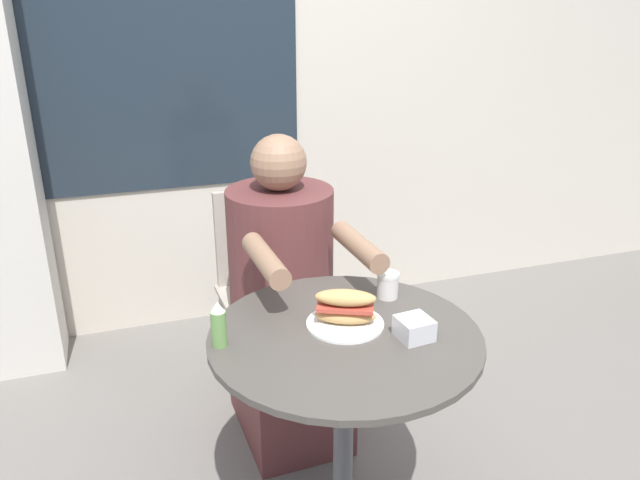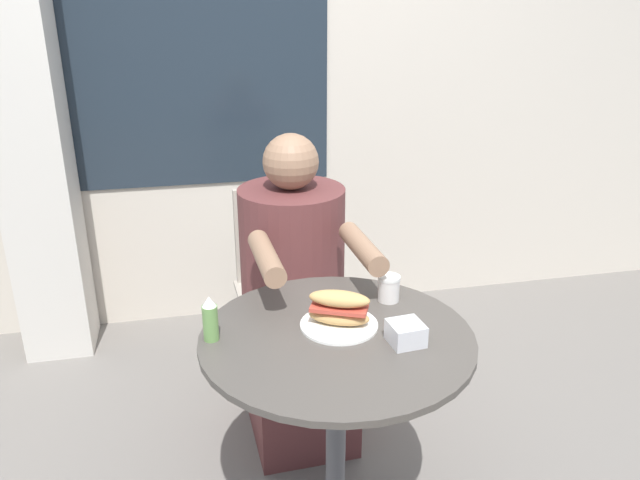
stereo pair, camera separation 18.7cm
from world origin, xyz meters
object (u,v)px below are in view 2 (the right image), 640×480
(diner_chair, at_px, (280,270))
(sandwich_on_plate, at_px, (339,312))
(condiment_bottle, at_px, (210,319))
(drink_cup, at_px, (389,288))
(seated_diner, at_px, (296,312))
(cafe_table, at_px, (336,392))

(diner_chair, relative_size, sandwich_on_plate, 3.88)
(sandwich_on_plate, relative_size, condiment_bottle, 1.71)
(diner_chair, bearing_deg, drink_cup, 104.09)
(diner_chair, distance_m, seated_diner, 0.35)
(diner_chair, height_order, sandwich_on_plate, diner_chair)
(diner_chair, xyz_separation_m, seated_diner, (0.01, -0.35, -0.02))
(cafe_table, height_order, seated_diner, seated_diner)
(drink_cup, bearing_deg, seated_diner, 117.72)
(cafe_table, relative_size, sandwich_on_plate, 3.45)
(drink_cup, bearing_deg, diner_chair, 106.31)
(drink_cup, relative_size, condiment_bottle, 0.62)
(diner_chair, height_order, seated_diner, seated_diner)
(diner_chair, height_order, condiment_bottle, diner_chair)
(cafe_table, bearing_deg, drink_cup, 39.60)
(cafe_table, relative_size, drink_cup, 9.43)
(cafe_table, distance_m, diner_chair, 0.94)
(diner_chair, xyz_separation_m, drink_cup, (0.23, -0.77, 0.26))
(drink_cup, xyz_separation_m, condiment_bottle, (-0.55, -0.12, 0.02))
(diner_chair, relative_size, seated_diner, 0.74)
(cafe_table, xyz_separation_m, diner_chair, (-0.02, 0.94, -0.02))
(cafe_table, relative_size, condiment_bottle, 5.88)
(sandwich_on_plate, height_order, drink_cup, sandwich_on_plate)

